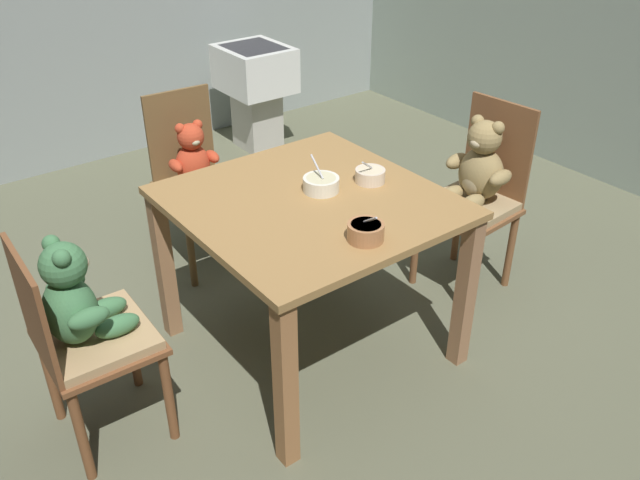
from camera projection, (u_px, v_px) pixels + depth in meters
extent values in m
cube|color=#5C5E47|center=(311.00, 348.00, 2.99)|extent=(5.20, 5.20, 0.04)
cube|color=olive|center=(310.00, 202.00, 2.61)|extent=(1.01, 0.98, 0.03)
cube|color=#966946|center=(165.00, 267.00, 2.89)|extent=(0.06, 0.06, 0.71)
cube|color=#A16A3F|center=(286.00, 386.00, 2.26)|extent=(0.06, 0.06, 0.71)
cube|color=#986C46|center=(327.00, 208.00, 3.35)|extent=(0.06, 0.06, 0.71)
cube|color=#986A49|center=(465.00, 293.00, 2.72)|extent=(0.06, 0.06, 0.71)
cube|color=brown|center=(201.00, 189.00, 3.37)|extent=(0.44, 0.40, 0.02)
cube|color=brown|center=(180.00, 133.00, 3.39)|extent=(0.04, 0.35, 0.45)
cylinder|color=brown|center=(191.00, 250.00, 3.28)|extent=(0.04, 0.04, 0.41)
cylinder|color=brown|center=(248.00, 232.00, 3.43)|extent=(0.04, 0.04, 0.41)
cylinder|color=brown|center=(163.00, 221.00, 3.53)|extent=(0.04, 0.04, 0.41)
cylinder|color=brown|center=(217.00, 205.00, 3.68)|extent=(0.04, 0.04, 0.41)
ellipsoid|color=#BD3F24|center=(193.00, 164.00, 3.36)|extent=(0.16, 0.19, 0.20)
ellipsoid|color=beige|center=(197.00, 169.00, 3.33)|extent=(0.06, 0.10, 0.12)
sphere|color=#BD3F24|center=(191.00, 137.00, 3.27)|extent=(0.13, 0.13, 0.13)
ellipsoid|color=beige|center=(195.00, 142.00, 3.25)|extent=(0.05, 0.06, 0.04)
sphere|color=#BD3F24|center=(180.00, 128.00, 3.23)|extent=(0.05, 0.05, 0.05)
sphere|color=#BD3F24|center=(197.00, 125.00, 3.28)|extent=(0.05, 0.05, 0.05)
ellipsoid|color=#BD3F24|center=(176.00, 166.00, 3.28)|extent=(0.12, 0.06, 0.06)
ellipsoid|color=#BD3F24|center=(212.00, 156.00, 3.38)|extent=(0.12, 0.06, 0.06)
ellipsoid|color=#BD3F24|center=(194.00, 187.00, 3.30)|extent=(0.14, 0.07, 0.06)
ellipsoid|color=#BD3F24|center=(212.00, 182.00, 3.35)|extent=(0.14, 0.07, 0.06)
cube|color=brown|center=(468.00, 211.00, 3.18)|extent=(0.42, 0.42, 0.02)
cube|color=brown|center=(498.00, 151.00, 3.15)|extent=(0.36, 0.05, 0.49)
cylinder|color=brown|center=(415.00, 248.00, 3.30)|extent=(0.04, 0.04, 0.41)
cylinder|color=brown|center=(469.00, 275.00, 3.09)|extent=(0.04, 0.04, 0.41)
cylinder|color=brown|center=(457.00, 225.00, 3.49)|extent=(0.04, 0.04, 0.41)
cylinder|color=brown|center=(510.00, 250.00, 3.28)|extent=(0.04, 0.04, 0.41)
cube|color=tan|center=(468.00, 205.00, 3.16)|extent=(0.38, 0.39, 0.04)
ellipsoid|color=#947D4D|center=(481.00, 174.00, 3.13)|extent=(0.23, 0.20, 0.25)
ellipsoid|color=#C5B188|center=(473.00, 180.00, 3.10)|extent=(0.13, 0.08, 0.15)
sphere|color=#947D4D|center=(485.00, 137.00, 3.02)|extent=(0.16, 0.16, 0.16)
ellipsoid|color=#C5B188|center=(477.00, 143.00, 3.00)|extent=(0.07, 0.06, 0.05)
sphere|color=#947D4D|center=(478.00, 121.00, 3.04)|extent=(0.06, 0.06, 0.06)
sphere|color=#947D4D|center=(498.00, 128.00, 2.96)|extent=(0.06, 0.06, 0.06)
ellipsoid|color=#947D4D|center=(457.00, 161.00, 3.17)|extent=(0.08, 0.15, 0.07)
ellipsoid|color=#947D4D|center=(501.00, 178.00, 3.02)|extent=(0.08, 0.15, 0.07)
ellipsoid|color=#947D4D|center=(451.00, 195.00, 3.14)|extent=(0.09, 0.17, 0.08)
ellipsoid|color=#947D4D|center=(472.00, 204.00, 3.06)|extent=(0.09, 0.17, 0.08)
cube|color=brown|center=(99.00, 341.00, 2.35)|extent=(0.42, 0.39, 0.02)
cube|color=brown|center=(32.00, 311.00, 2.15)|extent=(0.38, 0.03, 0.41)
cylinder|color=brown|center=(169.00, 396.00, 2.42)|extent=(0.04, 0.04, 0.41)
cylinder|color=brown|center=(132.00, 345.00, 2.66)|extent=(0.04, 0.04, 0.41)
cylinder|color=brown|center=(82.00, 436.00, 2.26)|extent=(0.04, 0.04, 0.41)
cylinder|color=brown|center=(51.00, 377.00, 2.50)|extent=(0.04, 0.04, 0.41)
cube|color=tan|center=(97.00, 335.00, 2.34)|extent=(0.39, 0.36, 0.04)
ellipsoid|color=#417448|center=(71.00, 310.00, 2.23)|extent=(0.21, 0.18, 0.24)
ellipsoid|color=beige|center=(88.00, 307.00, 2.27)|extent=(0.12, 0.07, 0.14)
sphere|color=#417448|center=(63.00, 265.00, 2.14)|extent=(0.15, 0.15, 0.15)
ellipsoid|color=beige|center=(81.00, 263.00, 2.18)|extent=(0.06, 0.06, 0.05)
sphere|color=#417448|center=(61.00, 258.00, 2.07)|extent=(0.06, 0.06, 0.06)
sphere|color=#417448|center=(51.00, 244.00, 2.15)|extent=(0.06, 0.06, 0.06)
ellipsoid|color=#417448|center=(89.00, 318.00, 2.15)|extent=(0.07, 0.14, 0.07)
ellipsoid|color=#417448|center=(66.00, 284.00, 2.31)|extent=(0.07, 0.14, 0.07)
ellipsoid|color=#417448|center=(117.00, 325.00, 2.30)|extent=(0.08, 0.16, 0.07)
ellipsoid|color=#417448|center=(105.00, 309.00, 2.38)|extent=(0.08, 0.16, 0.07)
cylinder|color=white|center=(321.00, 184.00, 2.65)|extent=(0.15, 0.15, 0.06)
cylinder|color=white|center=(321.00, 190.00, 2.66)|extent=(0.08, 0.08, 0.01)
cylinder|color=beige|center=(321.00, 179.00, 2.64)|extent=(0.12, 0.12, 0.01)
cylinder|color=#BCBCC1|center=(317.00, 167.00, 2.64)|extent=(0.10, 0.02, 0.07)
ellipsoid|color=#BCBCC1|center=(322.00, 181.00, 2.63)|extent=(0.03, 0.03, 0.01)
cylinder|color=#B07549|center=(366.00, 232.00, 2.32)|extent=(0.13, 0.13, 0.06)
cylinder|color=#B07549|center=(365.00, 238.00, 2.34)|extent=(0.07, 0.07, 0.01)
cylinder|color=#CDAE8E|center=(366.00, 225.00, 2.31)|extent=(0.11, 0.11, 0.01)
cylinder|color=#BCBCC1|center=(370.00, 220.00, 2.27)|extent=(0.09, 0.03, 0.07)
ellipsoid|color=#BCBCC1|center=(365.00, 225.00, 2.32)|extent=(0.04, 0.03, 0.01)
cylinder|color=beige|center=(370.00, 176.00, 2.72)|extent=(0.12, 0.12, 0.05)
cylinder|color=beige|center=(370.00, 180.00, 2.73)|extent=(0.07, 0.07, 0.01)
cylinder|color=beige|center=(370.00, 171.00, 2.71)|extent=(0.10, 0.10, 0.01)
cylinder|color=#BCBCC1|center=(367.00, 165.00, 2.67)|extent=(0.04, 0.08, 0.06)
ellipsoid|color=#BCBCC1|center=(371.00, 171.00, 2.72)|extent=(0.03, 0.04, 0.01)
cube|color=#B7B2A8|center=(257.00, 118.00, 4.81)|extent=(0.29, 0.26, 0.42)
cube|color=white|center=(255.00, 69.00, 4.62)|extent=(0.49, 0.43, 0.30)
cube|color=#38383D|center=(254.00, 53.00, 4.56)|extent=(0.39, 0.35, 0.08)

